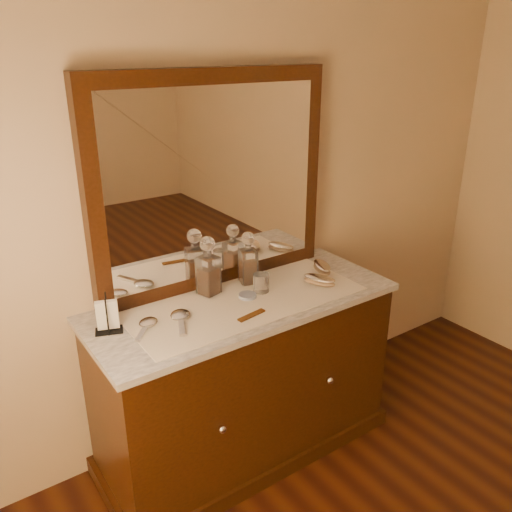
# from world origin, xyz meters

# --- Properties ---
(dresser_cabinet) EXTENTS (1.40, 0.55, 0.82)m
(dresser_cabinet) POSITION_xyz_m (0.00, 1.96, 0.41)
(dresser_cabinet) COLOR black
(dresser_cabinet) RESTS_ON floor
(dresser_plinth) EXTENTS (1.46, 0.59, 0.08)m
(dresser_plinth) POSITION_xyz_m (0.00, 1.96, 0.04)
(dresser_plinth) COLOR black
(dresser_plinth) RESTS_ON floor
(knob_left) EXTENTS (0.04, 0.04, 0.04)m
(knob_left) POSITION_xyz_m (-0.30, 1.67, 0.45)
(knob_left) COLOR silver
(knob_left) RESTS_ON dresser_cabinet
(knob_right) EXTENTS (0.04, 0.04, 0.04)m
(knob_right) POSITION_xyz_m (0.30, 1.67, 0.45)
(knob_right) COLOR silver
(knob_right) RESTS_ON dresser_cabinet
(marble_top) EXTENTS (1.44, 0.59, 0.03)m
(marble_top) POSITION_xyz_m (0.00, 1.96, 0.83)
(marble_top) COLOR white
(marble_top) RESTS_ON dresser_cabinet
(mirror_frame) EXTENTS (1.20, 0.08, 1.00)m
(mirror_frame) POSITION_xyz_m (0.00, 2.20, 1.35)
(mirror_frame) COLOR black
(mirror_frame) RESTS_ON marble_top
(mirror_glass) EXTENTS (1.06, 0.01, 0.86)m
(mirror_glass) POSITION_xyz_m (0.00, 2.17, 1.35)
(mirror_glass) COLOR white
(mirror_glass) RESTS_ON marble_top
(lace_runner) EXTENTS (1.10, 0.45, 0.00)m
(lace_runner) POSITION_xyz_m (0.00, 1.94, 0.85)
(lace_runner) COLOR silver
(lace_runner) RESTS_ON marble_top
(pin_dish) EXTENTS (0.10, 0.10, 0.01)m
(pin_dish) POSITION_xyz_m (0.02, 1.96, 0.86)
(pin_dish) COLOR white
(pin_dish) RESTS_ON lace_runner
(comb) EXTENTS (0.14, 0.05, 0.01)m
(comb) POSITION_xyz_m (-0.06, 1.80, 0.86)
(comb) COLOR brown
(comb) RESTS_ON lace_runner
(napkin_rack) EXTENTS (0.13, 0.10, 0.16)m
(napkin_rack) POSITION_xyz_m (-0.61, 2.03, 0.92)
(napkin_rack) COLOR black
(napkin_rack) RESTS_ON marble_top
(decanter_left) EXTENTS (0.11, 0.11, 0.28)m
(decanter_left) POSITION_xyz_m (-0.10, 2.10, 0.96)
(decanter_left) COLOR #924815
(decanter_left) RESTS_ON lace_runner
(decanter_right) EXTENTS (0.10, 0.10, 0.26)m
(decanter_right) POSITION_xyz_m (0.12, 2.09, 0.95)
(decanter_right) COLOR #924815
(decanter_right) RESTS_ON lace_runner
(brush_near) EXTENTS (0.13, 0.18, 0.04)m
(brush_near) POSITION_xyz_m (0.39, 1.88, 0.88)
(brush_near) COLOR #8D7156
(brush_near) RESTS_ON lace_runner
(brush_far) EXTENTS (0.13, 0.18, 0.05)m
(brush_far) POSITION_xyz_m (0.50, 1.99, 0.88)
(brush_far) COLOR #8D7156
(brush_far) RESTS_ON lace_runner
(hand_mirror_outer) EXTENTS (0.16, 0.18, 0.02)m
(hand_mirror_outer) POSITION_xyz_m (-0.47, 1.98, 0.86)
(hand_mirror_outer) COLOR silver
(hand_mirror_outer) RESTS_ON lace_runner
(hand_mirror_inner) EXTENTS (0.14, 0.23, 0.02)m
(hand_mirror_inner) POSITION_xyz_m (-0.32, 1.95, 0.86)
(hand_mirror_inner) COLOR silver
(hand_mirror_inner) RESTS_ON lace_runner
(tumblers) EXTENTS (0.08, 0.08, 0.09)m
(tumblers) POSITION_xyz_m (0.11, 1.97, 0.90)
(tumblers) COLOR white
(tumblers) RESTS_ON lace_runner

